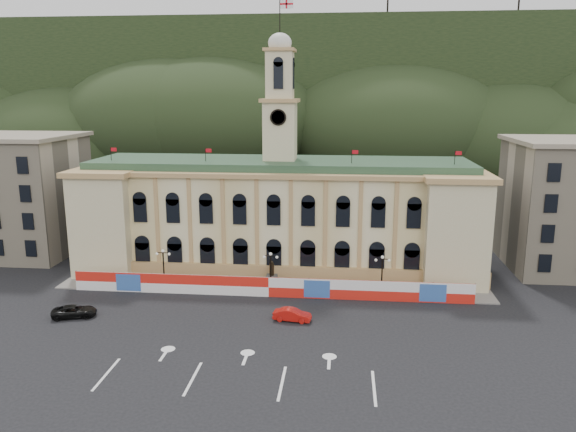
# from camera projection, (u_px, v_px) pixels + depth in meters

# --- Properties ---
(ground) EXTENTS (260.00, 260.00, 0.00)m
(ground) POSITION_uv_depth(u_px,v_px,m) (248.00, 350.00, 55.38)
(ground) COLOR black
(ground) RESTS_ON ground
(lane_markings) EXTENTS (26.00, 10.00, 0.02)m
(lane_markings) POSITION_uv_depth(u_px,v_px,m) (239.00, 375.00, 50.52)
(lane_markings) COLOR white
(lane_markings) RESTS_ON ground
(hill_ridge) EXTENTS (230.00, 80.00, 64.00)m
(hill_ridge) POSITION_uv_depth(u_px,v_px,m) (316.00, 110.00, 169.65)
(hill_ridge) COLOR black
(hill_ridge) RESTS_ON ground
(city_hall) EXTENTS (56.20, 17.60, 37.10)m
(city_hall) POSITION_uv_depth(u_px,v_px,m) (280.00, 214.00, 80.52)
(city_hall) COLOR beige
(city_hall) RESTS_ON ground
(side_building_left) EXTENTS (21.00, 17.00, 18.60)m
(side_building_left) POSITION_uv_depth(u_px,v_px,m) (9.00, 194.00, 87.61)
(side_building_left) COLOR #C4B497
(side_building_left) RESTS_ON ground
(hoarding_fence) EXTENTS (50.00, 0.44, 2.50)m
(hoarding_fence) POSITION_uv_depth(u_px,v_px,m) (269.00, 287.00, 69.74)
(hoarding_fence) COLOR red
(hoarding_fence) RESTS_ON ground
(pavement) EXTENTS (56.00, 5.50, 0.16)m
(pavement) POSITION_uv_depth(u_px,v_px,m) (272.00, 288.00, 72.60)
(pavement) COLOR slate
(pavement) RESTS_ON ground
(statue) EXTENTS (1.40, 1.40, 3.72)m
(statue) POSITION_uv_depth(u_px,v_px,m) (272.00, 280.00, 72.60)
(statue) COLOR #595651
(statue) RESTS_ON ground
(lamp_left) EXTENTS (1.96, 0.44, 5.15)m
(lamp_left) POSITION_uv_depth(u_px,v_px,m) (164.00, 265.00, 72.60)
(lamp_left) COLOR black
(lamp_left) RESTS_ON ground
(lamp_center) EXTENTS (1.96, 0.44, 5.15)m
(lamp_center) POSITION_uv_depth(u_px,v_px,m) (271.00, 268.00, 71.22)
(lamp_center) COLOR black
(lamp_center) RESTS_ON ground
(lamp_right) EXTENTS (1.96, 0.44, 5.15)m
(lamp_right) POSITION_uv_depth(u_px,v_px,m) (382.00, 272.00, 69.85)
(lamp_right) COLOR black
(lamp_right) RESTS_ON ground
(red_sedan) EXTENTS (2.52, 4.60, 1.40)m
(red_sedan) POSITION_uv_depth(u_px,v_px,m) (292.00, 315.00, 62.42)
(red_sedan) COLOR red
(red_sedan) RESTS_ON ground
(black_suv) EXTENTS (4.96, 6.12, 1.35)m
(black_suv) POSITION_uv_depth(u_px,v_px,m) (74.00, 311.00, 63.48)
(black_suv) COLOR black
(black_suv) RESTS_ON ground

